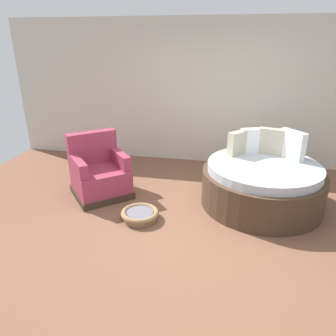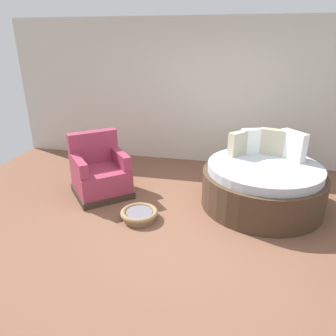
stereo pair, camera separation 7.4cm
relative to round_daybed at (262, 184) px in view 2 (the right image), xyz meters
name	(u,v)px [view 2 (the right image)]	position (x,y,z in m)	size (l,w,h in m)	color
ground_plane	(196,231)	(-0.84, -0.89, -0.34)	(8.00, 8.00, 0.02)	brown
back_wall	(216,94)	(-0.84, 1.67, 0.99)	(8.00, 0.12, 2.65)	beige
round_daybed	(262,184)	(0.00, 0.00, 0.00)	(1.72, 1.72, 1.05)	#473323
red_armchair	(100,173)	(-2.44, -0.15, 0.00)	(1.13, 1.13, 0.94)	#38281E
pet_basket	(139,214)	(-1.62, -0.78, -0.26)	(0.51, 0.51, 0.13)	#8E704C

